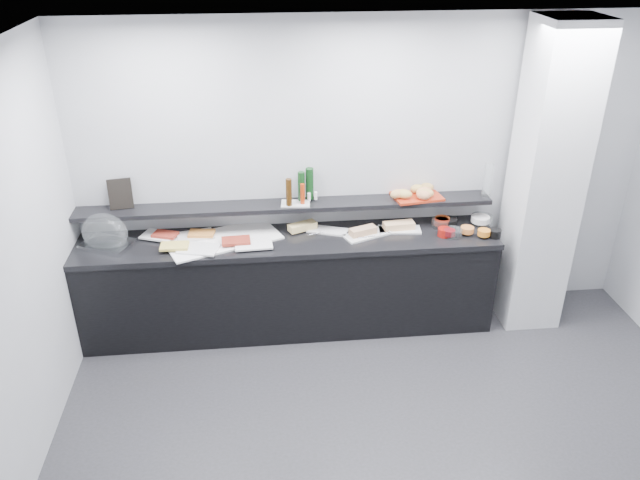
{
  "coord_description": "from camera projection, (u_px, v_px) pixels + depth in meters",
  "views": [
    {
      "loc": [
        -0.92,
        -3.06,
        3.36
      ],
      "look_at": [
        -0.45,
        1.45,
        1.0
      ],
      "focal_mm": 35.0,
      "sensor_mm": 36.0,
      "label": 1
    }
  ],
  "objects": [
    {
      "name": "platter_meat_b",
      "position": [
        254.0,
        244.0,
        5.21
      ],
      "size": [
        0.32,
        0.22,
        0.01
      ],
      "primitive_type": "cube",
      "rotation": [
        0.0,
        0.0,
        0.05
      ],
      "color": "white",
      "rests_on": "linen_runner"
    },
    {
      "name": "tongs_left",
      "position": [
        316.0,
        233.0,
        5.4
      ],
      "size": [
        0.15,
        0.07,
        0.01
      ],
      "primitive_type": "cylinder",
      "rotation": [
        0.0,
        1.57,
        0.39
      ],
      "color": "silver",
      "rests_on": "sandwich_plate_left"
    },
    {
      "name": "fill_glass_cream",
      "position": [
        480.0,
        219.0,
        5.58
      ],
      "size": [
        0.21,
        0.21,
        0.05
      ],
      "primitive_type": "cylinder",
      "rotation": [
        0.0,
        0.0,
        -0.31
      ],
      "color": "white",
      "rests_on": "bowl_glass_cream"
    },
    {
      "name": "fill_glass_fruit",
      "position": [
        442.0,
        220.0,
        5.57
      ],
      "size": [
        0.15,
        0.15,
        0.05
      ],
      "primitive_type": "cylinder",
      "rotation": [
        0.0,
        0.0,
        0.19
      ],
      "color": "#E1561E",
      "rests_on": "bowl_glass_fruit"
    },
    {
      "name": "bread_roll_se",
      "position": [
        424.0,
        195.0,
        5.4
      ],
      "size": [
        0.14,
        0.11,
        0.08
      ],
      "primitive_type": "ellipsoid",
      "rotation": [
        0.0,
        0.0,
        -0.34
      ],
      "color": "#CB824D",
      "rests_on": "bread_tray"
    },
    {
      "name": "bottle_green_b",
      "position": [
        310.0,
        184.0,
        5.4
      ],
      "size": [
        0.07,
        0.07,
        0.28
      ],
      "primitive_type": "cylinder",
      "rotation": [
        0.0,
        0.0,
        -0.09
      ],
      "color": "#0E3412",
      "rests_on": "condiment_tray"
    },
    {
      "name": "ground",
      "position": [
        406.0,
        460.0,
        4.33
      ],
      "size": [
        5.0,
        5.0,
        0.0
      ],
      "primitive_type": "plane",
      "color": "#2D2D30",
      "rests_on": "ground"
    },
    {
      "name": "bowl_black_fruit",
      "position": [
        495.0,
        233.0,
        5.36
      ],
      "size": [
        0.15,
        0.15,
        0.07
      ],
      "primitive_type": "cylinder",
      "rotation": [
        0.0,
        0.0,
        0.38
      ],
      "color": "black",
      "rests_on": "counter_top"
    },
    {
      "name": "bowl_glass_salmon",
      "position": [
        454.0,
        233.0,
        5.37
      ],
      "size": [
        0.17,
        0.17,
        0.07
      ],
      "primitive_type": "cylinder",
      "rotation": [
        0.0,
        0.0,
        -0.2
      ],
      "color": "white",
      "rests_on": "counter_top"
    },
    {
      "name": "food_salmon",
      "position": [
        202.0,
        233.0,
        5.35
      ],
      "size": [
        0.23,
        0.16,
        0.02
      ],
      "primitive_type": "cube",
      "rotation": [
        0.0,
        0.0,
        -0.12
      ],
      "color": "orange",
      "rests_on": "platter_salmon"
    },
    {
      "name": "platter_meat_a",
      "position": [
        159.0,
        235.0,
        5.35
      ],
      "size": [
        0.34,
        0.28,
        0.01
      ],
      "primitive_type": "cube",
      "rotation": [
        0.0,
        0.0,
        -0.37
      ],
      "color": "white",
      "rests_on": "linen_runner"
    },
    {
      "name": "counter_top",
      "position": [
        288.0,
        241.0,
        5.37
      ],
      "size": [
        3.62,
        0.62,
        0.05
      ],
      "primitive_type": "cube",
      "color": "black",
      "rests_on": "buffet_cabinet"
    },
    {
      "name": "bread_tray",
      "position": [
        417.0,
        196.0,
        5.51
      ],
      "size": [
        0.46,
        0.35,
        0.02
      ],
      "primitive_type": "cube",
      "rotation": [
        0.0,
        0.0,
        0.15
      ],
      "color": "#A82A12",
      "rests_on": "wall_shelf"
    },
    {
      "name": "bread_roll_sw",
      "position": [
        404.0,
        194.0,
        5.43
      ],
      "size": [
        0.17,
        0.14,
        0.08
      ],
      "primitive_type": "ellipsoid",
      "rotation": [
        0.0,
        0.0,
        -0.38
      ],
      "color": "tan",
      "rests_on": "bread_tray"
    },
    {
      "name": "fill_red_jam",
      "position": [
        449.0,
        232.0,
        5.35
      ],
      "size": [
        0.1,
        0.1,
        0.05
      ],
      "primitive_type": "cylinder",
      "rotation": [
        0.0,
        0.0,
        0.02
      ],
      "color": "#5B0D11",
      "rests_on": "bowl_red_jam"
    },
    {
      "name": "bread_roll_n",
      "position": [
        417.0,
        189.0,
        5.53
      ],
      "size": [
        0.13,
        0.09,
        0.08
      ],
      "primitive_type": "ellipsoid",
      "rotation": [
        0.0,
        0.0,
        -0.07
      ],
      "color": "#B99546",
      "rests_on": "bread_tray"
    },
    {
      "name": "column",
      "position": [
        545.0,
        182.0,
        5.3
      ],
      "size": [
        0.5,
        0.5,
        2.7
      ],
      "primitive_type": "cube",
      "color": "silver",
      "rests_on": "ground"
    },
    {
      "name": "cloche_dome",
      "position": [
        105.0,
        233.0,
        5.17
      ],
      "size": [
        0.45,
        0.36,
        0.34
      ],
      "primitive_type": "ellipsoid",
      "rotation": [
        0.0,
        0.0,
        -0.27
      ],
      "color": "white",
      "rests_on": "cloche_base"
    },
    {
      "name": "bread_roll_mide",
      "position": [
        424.0,
        192.0,
        5.47
      ],
      "size": [
        0.18,
        0.15,
        0.08
      ],
      "primitive_type": "ellipsoid",
      "rotation": [
        0.0,
        0.0,
        0.35
      ],
      "color": "#CE864E",
      "rests_on": "bread_tray"
    },
    {
      "name": "tongs_right",
      "position": [
        388.0,
        232.0,
        5.42
      ],
      "size": [
        0.15,
        0.06,
        0.01
      ],
      "primitive_type": "cylinder",
      "rotation": [
        0.0,
        1.57,
        0.32
      ],
      "color": "silver",
      "rests_on": "sandwich_plate_right"
    },
    {
      "name": "sandwich_plate_mid",
      "position": [
        366.0,
        235.0,
        5.4
      ],
      "size": [
        0.43,
        0.31,
        0.01
      ],
      "primitive_type": "cube",
      "rotation": [
        0.0,
        0.0,
        0.39
      ],
      "color": "silver",
      "rests_on": "counter_top"
    },
    {
      "name": "bread_roll_ne",
      "position": [
        427.0,
        187.0,
        5.56
      ],
      "size": [
        0.14,
        0.11,
        0.08
      ],
      "primitive_type": "ellipsoid",
      "rotation": [
        0.0,
        0.0,
        -0.31
      ],
      "color": "#AB8241",
      "rests_on": "bread_tray"
    },
    {
      "name": "bread_roll_midw",
      "position": [
        397.0,
        194.0,
        5.42
      ],
      "size": [
        0.15,
        0.12,
        0.08
      ],
      "primitive_type": "ellipsoid",
      "rotation": [
        0.0,
        0.0,
        0.34
      ],
      "color": "tan",
      "rests_on": "bread_tray"
    },
    {
      "name": "linen_runner",
      "position": [
        223.0,
        239.0,
        5.32
      ],
      "size": [
        1.05,
        0.77,
        0.01
      ],
      "primitive_type": "cube",
      "rotation": [
        0.0,
        0.0,
        0.39
      ],
      "color": "white",
      "rests_on": "counter_top"
    },
    {
      "name": "bowl_glass_cream",
      "position": [
        482.0,
        219.0,
        5.61
      ],
      "size": [
        0.22,
        0.22,
        0.07
      ],
      "primitive_type": "cylinder",
      "rotation": [
        0.0,
        0.0,
        0.17
      ],
      "color": "white",
      "rests_on": "counter_top"
    },
    {
      "name": "platter_cheese",
      "position": [
        199.0,
        249.0,
        5.14
      ],
      "size": [
        0.37,
        0.29,
        0.01
      ],
      "primitive_type": "cube",
      "rotation": [
        0.0,
        0.0,
        -0.26
      ],
      "color": "white",
      "rests_on": "linen_runner"
    },
    {
      "name": "ceiling",
      "position": [
        440.0,
        66.0,
        3.09
      ],
      "size": [
        5.0,
        5.0,
        0.0
      ],
      "primitive_type": "plane",
      "color": "white",
      "rests_on": "back_wall"
    },
    {
      "name": "cloche_base",
      "position": [
        108.0,
        244.0,
        5.21
      ],
      "size": [
        0.48,
        0.41,
        0.04
      ],
      "primitive_type": "cube",
      "rotation": [
        0.0,
        0.0,
        -0.41
      ],
      "color": "#B1B4B8",
      "rests_on": "counter_top"
    },
    {
      "name": "food_meat_b",
      "position": [
        236.0,
        241.0,
        5.23
      ],
      "size": [
        0.25,
        0.17,
        0.02
      ],
      "primitive_type": "cube",
      "rotation": [
        0.0,
        0.0,
        0.06
      ],
      "color": "maroon",
      "rests_on": "platter_meat_b"
    },
    {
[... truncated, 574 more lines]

